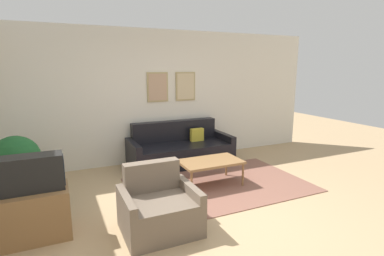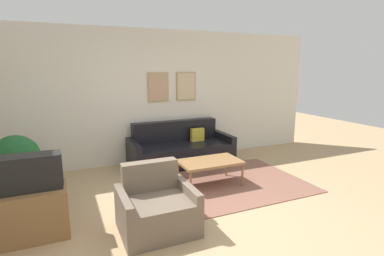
# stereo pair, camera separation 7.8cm
# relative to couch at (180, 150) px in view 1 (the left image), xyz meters

# --- Properties ---
(ground_plane) EXTENTS (16.00, 16.00, 0.00)m
(ground_plane) POSITION_rel_couch_xyz_m (-0.61, -2.26, -0.29)
(ground_plane) COLOR tan
(area_rug) EXTENTS (2.91, 1.91, 0.01)m
(area_rug) POSITION_rel_couch_xyz_m (0.15, -1.35, -0.28)
(area_rug) COLOR brown
(area_rug) RESTS_ON ground_plane
(wall_back) EXTENTS (8.00, 0.09, 2.70)m
(wall_back) POSITION_rel_couch_xyz_m (-0.60, 0.46, 1.06)
(wall_back) COLOR silver
(wall_back) RESTS_ON ground_plane
(couch) EXTENTS (2.06, 0.90, 0.85)m
(couch) POSITION_rel_couch_xyz_m (0.00, 0.00, 0.00)
(couch) COLOR black
(couch) RESTS_ON ground_plane
(coffee_table) EXTENTS (1.02, 0.61, 0.43)m
(coffee_table) POSITION_rel_couch_xyz_m (0.02, -1.28, 0.10)
(coffee_table) COLOR olive
(coffee_table) RESTS_ON ground_plane
(tv_stand) EXTENTS (0.77, 0.51, 0.58)m
(tv_stand) POSITION_rel_couch_xyz_m (-2.57, -1.83, -0.00)
(tv_stand) COLOR olive
(tv_stand) RESTS_ON ground_plane
(tv) EXTENTS (0.71, 0.28, 0.41)m
(tv) POSITION_rel_couch_xyz_m (-2.56, -1.83, 0.49)
(tv) COLOR black
(tv) RESTS_ON tv_stand
(armchair) EXTENTS (0.88, 0.76, 0.79)m
(armchair) POSITION_rel_couch_xyz_m (-1.21, -2.27, -0.02)
(armchair) COLOR #6B5B4C
(armchair) RESTS_ON ground_plane
(potted_plant_tall) EXTENTS (0.64, 0.64, 1.06)m
(potted_plant_tall) POSITION_rel_couch_xyz_m (-2.78, -1.04, 0.42)
(potted_plant_tall) COLOR #383D42
(potted_plant_tall) RESTS_ON ground_plane
(potted_plant_by_window) EXTENTS (0.51, 0.51, 0.82)m
(potted_plant_by_window) POSITION_rel_couch_xyz_m (-2.83, -0.37, 0.22)
(potted_plant_by_window) COLOR #383D42
(potted_plant_by_window) RESTS_ON ground_plane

